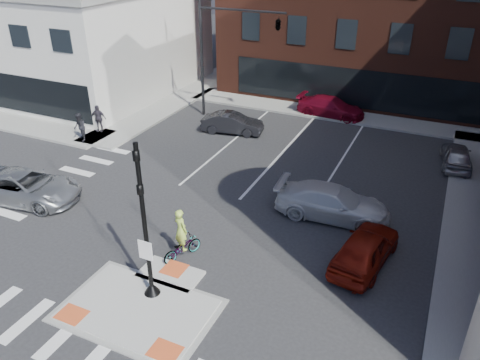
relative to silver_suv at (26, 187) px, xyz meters
The scene contains 17 objects.
ground 10.18m from the silver_suv, 20.59° to the right, with size 120.00×120.00×0.00m, color #28282B.
refuge_island 10.27m from the silver_suv, 21.94° to the right, with size 5.40×4.65×0.13m.
sidewalk_nw 13.80m from the silver_suv, 121.79° to the left, with size 23.50×20.50×0.15m.
sidewalk_e 21.31m from the silver_suv, 17.58° to the left, with size 3.00×24.00×0.15m, color gray.
sidewalk_n 22.28m from the silver_suv, 55.85° to the left, with size 26.00×3.00×0.15m, color gray.
building_nw 20.91m from the silver_suv, 127.25° to the left, with size 20.40×16.40×14.40m.
signal_pole 10.14m from the silver_suv, 18.47° to the right, with size 0.60×0.60×5.98m.
mast_arm_signal 16.56m from the silver_suv, 67.34° to the left, with size 6.10×2.24×8.00m.
silver_suv is the anchor object (origin of this frame).
red_sedan 16.25m from the silver_suv, ahead, with size 1.74×4.32×1.47m, color maroon.
white_pickup 14.84m from the silver_suv, 18.95° to the left, with size 2.13×5.24×1.52m, color silver.
bg_car_dark 13.32m from the silver_suv, 66.12° to the left, with size 1.40×4.01×1.32m, color #232328.
bg_car_silver 23.02m from the silver_suv, 34.37° to the left, with size 1.52×3.79×1.29m, color #AAACB1.
bg_car_red 20.75m from the silver_suv, 59.78° to the left, with size 1.96×4.81×1.40m, color maroon.
cyclist 9.37m from the silver_suv, ahead, with size 1.27×1.93×2.28m.
pedestrian_a 7.16m from the silver_suv, 110.46° to the left, with size 0.86×0.67×1.77m, color #222227.
pedestrian_b 8.80m from the silver_suv, 106.52° to the left, with size 1.04×0.43×1.77m, color #2D2932.
Camera 1 is at (8.43, -10.19, 11.82)m, focal length 35.00 mm.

